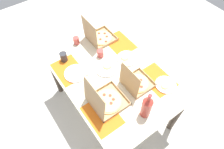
{
  "coord_description": "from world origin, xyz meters",
  "views": [
    {
      "loc": [
        -0.97,
        0.7,
        2.37
      ],
      "look_at": [
        0.0,
        0.0,
        0.74
      ],
      "focal_mm": 31.48,
      "sensor_mm": 36.0,
      "label": 1
    }
  ],
  "objects": [
    {
      "name": "plate_near_right",
      "position": [
        0.08,
        -0.25,
        0.75
      ],
      "size": [
        0.22,
        0.22,
        0.03
      ],
      "color": "white",
      "rests_on": "dining_table"
    },
    {
      "name": "cup_red",
      "position": [
        0.6,
        0.07,
        0.79
      ],
      "size": [
        0.07,
        0.07,
        0.09
      ],
      "primitive_type": "cylinder",
      "color": "#BF4742",
      "rests_on": "dining_table"
    },
    {
      "name": "placemat_far_right",
      "position": [
        0.31,
        0.34,
        0.74
      ],
      "size": [
        0.36,
        0.26,
        0.0
      ],
      "primitive_type": "cube",
      "color": "orange",
      "rests_on": "dining_table"
    },
    {
      "name": "ground_plane",
      "position": [
        0.0,
        0.0,
        0.0
      ],
      "size": [
        6.0,
        6.0,
        0.0
      ],
      "primitive_type": "plane",
      "color": "beige"
    },
    {
      "name": "placemat_far_left",
      "position": [
        -0.31,
        0.34,
        0.74
      ],
      "size": [
        0.36,
        0.26,
        0.0
      ],
      "primitive_type": "cube",
      "color": "orange",
      "rests_on": "dining_table"
    },
    {
      "name": "placemat_near_right",
      "position": [
        0.31,
        -0.34,
        0.74
      ],
      "size": [
        0.36,
        0.26,
        0.0
      ],
      "primitive_type": "cube",
      "color": "orange",
      "rests_on": "dining_table"
    },
    {
      "name": "pizza_box_edge_far",
      "position": [
        -0.23,
        0.25,
        0.79
      ],
      "size": [
        0.31,
        0.31,
        0.34
      ],
      "color": "tan",
      "rests_on": "dining_table"
    },
    {
      "name": "soda_bottle",
      "position": [
        -0.52,
        0.02,
        0.87
      ],
      "size": [
        0.09,
        0.09,
        0.32
      ],
      "color": "#B2382D",
      "rests_on": "dining_table"
    },
    {
      "name": "cup_dark",
      "position": [
        0.28,
        -0.04,
        0.78
      ],
      "size": [
        0.07,
        0.07,
        0.09
      ],
      "primitive_type": "cylinder",
      "color": "#BF4742",
      "rests_on": "dining_table"
    },
    {
      "name": "pizza_box_corner_left",
      "position": [
        0.5,
        -0.18,
        0.79
      ],
      "size": [
        0.29,
        0.3,
        0.32
      ],
      "color": "tan",
      "rests_on": "dining_table"
    },
    {
      "name": "plate_far_left",
      "position": [
        0.23,
        0.3,
        0.75
      ],
      "size": [
        0.23,
        0.23,
        0.02
      ],
      "color": "white",
      "rests_on": "dining_table"
    },
    {
      "name": "plate_far_right",
      "position": [
        0.09,
        0.0,
        0.75
      ],
      "size": [
        0.23,
        0.23,
        0.03
      ],
      "color": "white",
      "rests_on": "dining_table"
    },
    {
      "name": "dining_table",
      "position": [
        0.0,
        0.0,
        0.63
      ],
      "size": [
        1.4,
        0.97,
        0.74
      ],
      "color": "#3F3328",
      "rests_on": "ground_plane"
    },
    {
      "name": "pizza_box_center",
      "position": [
        -0.24,
        -0.11,
        0.79
      ],
      "size": [
        0.26,
        0.26,
        0.3
      ],
      "color": "tan",
      "rests_on": "dining_table"
    },
    {
      "name": "placemat_near_left",
      "position": [
        -0.31,
        -0.34,
        0.74
      ],
      "size": [
        0.36,
        0.26,
        0.0
      ],
      "primitive_type": "cube",
      "color": "orange",
      "rests_on": "dining_table"
    },
    {
      "name": "plate_near_left",
      "position": [
        -0.42,
        -0.35,
        0.75
      ],
      "size": [
        0.21,
        0.21,
        0.03
      ],
      "color": "white",
      "rests_on": "dining_table"
    },
    {
      "name": "cup_clear_right",
      "position": [
        0.46,
        0.31,
        0.79
      ],
      "size": [
        0.08,
        0.08,
        0.1
      ],
      "primitive_type": "cylinder",
      "color": "#333338",
      "rests_on": "dining_table"
    },
    {
      "name": "fork_by_far_right",
      "position": [
        -0.57,
        0.2,
        0.74
      ],
      "size": [
        0.16,
        0.13,
        0.0
      ],
      "primitive_type": "cube",
      "rotation": [
        0.0,
        0.0,
        5.58
      ],
      "color": "#B7B7BC",
      "rests_on": "dining_table"
    }
  ]
}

